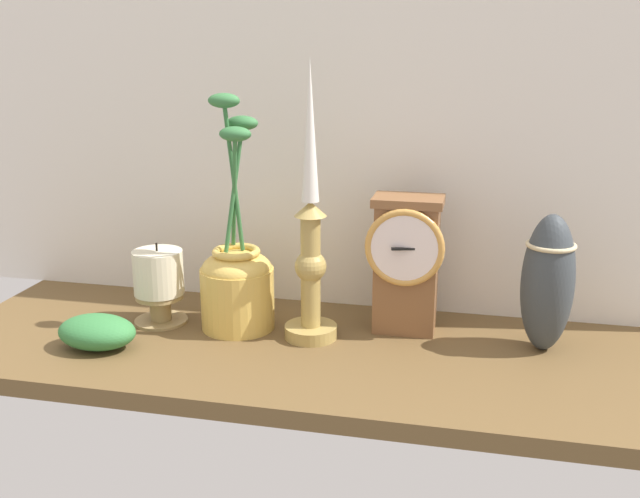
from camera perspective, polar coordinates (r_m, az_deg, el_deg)
ground_plane at (r=102.99cm, az=-1.86°, el=-8.03°), size 100.00×36.00×2.40cm
back_wall at (r=112.25cm, az=0.40°, el=11.82°), size 120.00×2.00×65.00cm
mantel_clock at (r=104.54cm, az=6.65°, el=-0.98°), size 10.95×7.73×19.62cm
candlestick_tall_left at (r=100.59cm, az=-0.74°, el=0.16°), size 7.40×7.40×38.49cm
brass_vase_jar at (r=106.62cm, az=-6.40°, el=-2.31°), size 10.60×10.60×33.62cm
pillar_candle_front at (r=110.84cm, az=-12.31°, el=-2.50°), size 7.82×7.82×12.16cm
tall_ceramic_vase at (r=102.36cm, az=17.14°, el=-2.47°), size 6.97×6.97×18.83cm
ivy_sprig at (r=105.27cm, az=-16.80°, el=-6.13°), size 10.88×7.61×4.60cm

